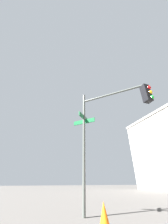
{
  "coord_description": "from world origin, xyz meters",
  "views": [
    {
      "loc": [
        -1.38,
        -9.34,
        1.06
      ],
      "look_at": [
        -5.65,
        -7.82,
        3.58
      ],
      "focal_mm": 20.39,
      "sensor_mm": 36.0,
      "label": 1
    }
  ],
  "objects": [
    {
      "name": "traffic_cone",
      "position": [
        -4.29,
        -7.88,
        0.36
      ],
      "size": [
        0.36,
        0.36,
        0.72
      ],
      "primitive_type": "cone",
      "color": "orange",
      "rests_on": "ground_plane"
    },
    {
      "name": "traffic_signal_near",
      "position": [
        -5.61,
        -6.52,
        3.65
      ],
      "size": [
        2.69,
        2.61,
        5.15
      ],
      "color": "#474C47",
      "rests_on": "ground_plane"
    }
  ]
}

